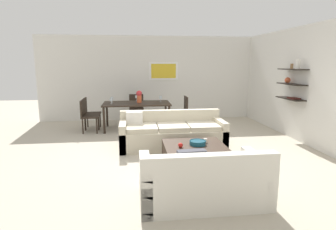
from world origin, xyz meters
name	(u,v)px	position (x,y,z in m)	size (l,w,h in m)	color
ground_plane	(177,151)	(0.00, 0.00, 0.00)	(18.00, 18.00, 0.00)	#BCB29E
back_wall_unit	(170,78)	(0.30, 3.53, 1.35)	(8.40, 0.09, 2.70)	silver
right_wall_shelf_unit	(299,84)	(3.03, 0.60, 1.35)	(0.34, 8.20, 2.70)	silver
sofa_beige	(172,134)	(-0.08, 0.34, 0.29)	(2.30, 0.90, 0.78)	beige
loveseat_white	(203,181)	(0.00, -2.20, 0.29)	(1.68, 0.90, 0.78)	silver
coffee_table	(194,155)	(0.18, -0.81, 0.19)	(1.10, 0.93, 0.38)	#38281E
decorative_bowl	(198,142)	(0.24, -0.83, 0.42)	(0.30, 0.30, 0.08)	navy
candle_jar	(205,141)	(0.42, -0.70, 0.42)	(0.07, 0.07, 0.07)	silver
apple_on_coffee_table	(181,145)	(-0.10, -0.96, 0.42)	(0.09, 0.09, 0.09)	red
dining_table	(137,105)	(-0.82, 2.14, 0.68)	(1.85, 0.98, 0.75)	black
dining_chair_left_near	(87,114)	(-2.16, 1.92, 0.50)	(0.44, 0.44, 0.88)	black
dining_chair_right_far	(182,109)	(0.51, 2.36, 0.50)	(0.44, 0.44, 0.88)	black
dining_chair_head	(136,107)	(-0.82, 3.04, 0.50)	(0.44, 0.44, 0.88)	black
dining_chair_left_far	(89,111)	(-2.16, 2.36, 0.50)	(0.44, 0.44, 0.88)	black
wine_glass_left_near	(111,100)	(-1.51, 2.02, 0.86)	(0.08, 0.08, 0.15)	silver
wine_glass_head	(136,97)	(-0.82, 2.57, 0.86)	(0.07, 0.07, 0.16)	silver
wine_glass_right_far	(161,98)	(-0.14, 2.26, 0.87)	(0.08, 0.08, 0.17)	silver
wine_glass_left_far	(112,99)	(-1.51, 2.26, 0.86)	(0.07, 0.07, 0.16)	silver
centerpiece_vase	(139,96)	(-0.75, 2.20, 0.93)	(0.16, 0.16, 0.34)	#D85933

